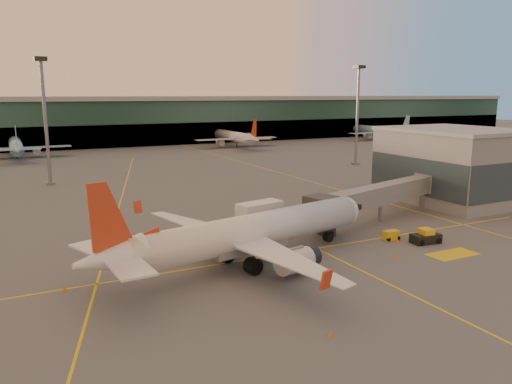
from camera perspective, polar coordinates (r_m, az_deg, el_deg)
name	(u,v)px	position (r m, az deg, el deg)	size (l,w,h in m)	color
ground	(303,267)	(54.58, 5.40, -8.58)	(600.00, 600.00, 0.00)	#4C4F54
taxi_markings	(137,198)	(92.05, -13.46, -0.68)	(100.12, 173.00, 0.01)	gold
terminal	(91,122)	(187.50, -18.36, 7.63)	(400.00, 20.00, 17.60)	#19382D
gate_building	(454,165)	(93.43, 21.70, 2.92)	(18.40, 22.40, 12.60)	slate
mast_west_near	(45,112)	(109.75, -22.99, 8.43)	(2.40, 2.40, 25.60)	slate
mast_east_near	(358,108)	(133.91, 11.54, 9.41)	(2.40, 2.40, 25.60)	slate
distant_aircraft_row	(32,157)	(162.61, -24.24, 3.66)	(290.00, 34.00, 13.00)	#81B2D8
main_airplane	(245,234)	(53.72, -1.23, -4.86)	(36.06, 32.79, 10.98)	silver
jet_bridge	(386,194)	(76.11, 14.62, -0.24)	(30.40, 11.76, 5.57)	slate
catering_truck	(260,218)	(64.54, 0.49, -2.94)	(6.46, 3.79, 4.70)	#AD2218
gpu_cart	(391,235)	(66.41, 15.18, -4.80)	(2.09, 1.23, 1.19)	gold
pushback_tug	(426,237)	(66.17, 18.83, -4.91)	(3.80, 2.34, 1.86)	black
cone_nose	(397,240)	(65.44, 15.85, -5.32)	(0.51, 0.51, 0.64)	#E35F0B
cone_tail	(64,289)	(51.40, -21.05, -10.28)	(0.40, 0.40, 0.51)	#E35F0B
cone_wing_right	(330,334)	(40.21, 8.49, -15.79)	(0.38, 0.38, 0.48)	#E35F0B
cone_wing_left	(186,229)	(69.01, -8.01, -4.17)	(0.46, 0.46, 0.59)	#E35F0B
cone_fwd	(396,255)	(59.52, 15.67, -6.99)	(0.43, 0.43, 0.55)	#E35F0B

